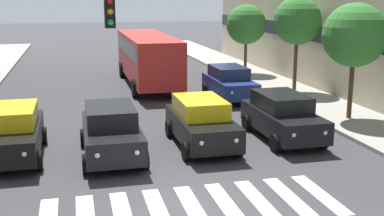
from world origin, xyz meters
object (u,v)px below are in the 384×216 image
car_2 (111,131)px  street_tree_2 (297,21)px  street_tree_1 (355,35)px  car_row2_0 (229,82)px  car_3 (12,132)px  car_0 (282,116)px  bus_behind_traffic (147,54)px  street_tree_3 (246,25)px  car_1 (201,122)px

car_2 → street_tree_2: street_tree_2 is taller
street_tree_1 → car_row2_0: bearing=-57.2°
car_3 → car_0: bearing=179.8°
bus_behind_traffic → street_tree_1: (-7.11, 10.87, 1.83)m
car_3 → street_tree_3: (-13.45, -14.59, 2.53)m
car_1 → bus_behind_traffic: 12.81m
car_0 → street_tree_2: (-4.28, -7.99, 3.09)m
bus_behind_traffic → street_tree_3: 7.42m
car_row2_0 → street_tree_1: street_tree_1 is taller
car_row2_0 → street_tree_3: street_tree_3 is taller
car_2 → bus_behind_traffic: 13.68m
car_2 → street_tree_1: (-10.36, -2.38, 2.81)m
street_tree_1 → street_tree_3: 12.86m
car_3 → bus_behind_traffic: bus_behind_traffic is taller
car_row2_0 → street_tree_1: size_ratio=0.91×
street_tree_3 → street_tree_2: bearing=94.3°
car_2 → car_3: 3.28m
car_row2_0 → street_tree_3: (-3.49, -7.23, 2.53)m
car_2 → street_tree_2: size_ratio=0.87×
car_1 → car_2: (3.24, 0.48, 0.00)m
street_tree_2 → street_tree_3: 6.68m
bus_behind_traffic → street_tree_3: street_tree_3 is taller
car_3 → car_2: bearing=168.7°
car_1 → street_tree_3: bearing=-115.3°
street_tree_3 → car_3: bearing=47.3°
car_0 → street_tree_3: (-3.78, -14.62, 2.53)m
car_2 → car_row2_0: same height
car_2 → street_tree_3: street_tree_3 is taller
car_3 → street_tree_2: bearing=-150.3°
car_0 → street_tree_2: street_tree_2 is taller
car_0 → car_2: 6.48m
car_3 → street_tree_2: street_tree_2 is taller
car_0 → street_tree_2: bearing=-118.2°
street_tree_1 → bus_behind_traffic: bearing=-56.8°
car_1 → street_tree_1: 7.88m
car_row2_0 → street_tree_2: 5.07m
car_0 → car_3: size_ratio=1.00×
car_1 → car_2: same height
street_tree_3 → car_2: bearing=56.1°
car_0 → car_2: bearing=5.4°
car_0 → car_3: (9.67, -0.03, 0.00)m
car_2 → car_row2_0: (-6.74, -8.00, 0.00)m
street_tree_3 → street_tree_1: bearing=90.6°
car_3 → street_tree_2: size_ratio=0.87×
car_row2_0 → street_tree_3: size_ratio=0.96×
car_1 → car_2: bearing=8.4°
car_2 → car_row2_0: bearing=-130.1°
street_tree_1 → car_2: bearing=13.0°
car_1 → car_row2_0: 8.29m
car_3 → bus_behind_traffic: (-6.46, -12.61, 0.97)m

